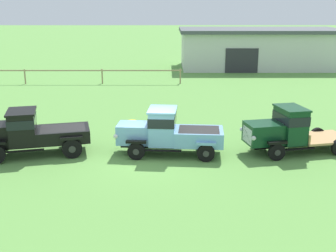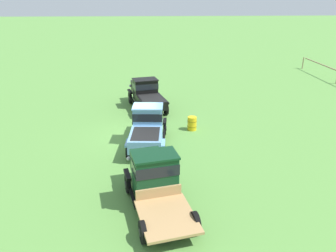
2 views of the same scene
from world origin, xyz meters
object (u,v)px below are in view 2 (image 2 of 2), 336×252
(vintage_truck_foreground_near, at_px, (146,93))
(vintage_truck_midrow_center, at_px, (154,176))
(vintage_truck_second_in_line, at_px, (148,126))
(oil_drum_beside_row, at_px, (192,123))

(vintage_truck_foreground_near, bearing_deg, vintage_truck_midrow_center, 1.57)
(vintage_truck_foreground_near, height_order, vintage_truck_midrow_center, vintage_truck_midrow_center)
(vintage_truck_second_in_line, bearing_deg, vintage_truck_foreground_near, -179.07)
(vintage_truck_second_in_line, height_order, vintage_truck_midrow_center, vintage_truck_midrow_center)
(vintage_truck_second_in_line, bearing_deg, oil_drum_beside_row, 125.10)
(vintage_truck_foreground_near, height_order, oil_drum_beside_row, vintage_truck_foreground_near)
(vintage_truck_foreground_near, relative_size, vintage_truck_midrow_center, 1.04)
(vintage_truck_foreground_near, xyz_separation_m, vintage_truck_second_in_line, (6.27, 0.10, -0.01))
(vintage_truck_second_in_line, xyz_separation_m, oil_drum_beside_row, (-1.86, 2.65, -0.64))
(vintage_truck_foreground_near, distance_m, vintage_truck_midrow_center, 11.60)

